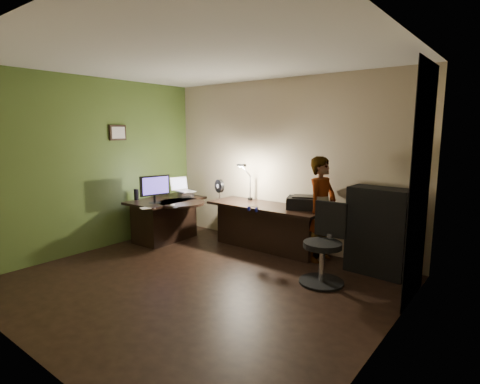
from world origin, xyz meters
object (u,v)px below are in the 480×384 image
Objects in this scene: monitor at (154,193)px; cabinet at (378,231)px; office_chair at (323,245)px; desk_right at (265,227)px; person at (321,209)px; desk_left at (166,220)px.

cabinet is at bearing 30.91° from monitor.
desk_right is at bearing 149.92° from office_chair.
cabinet reaches higher than desk_right.
desk_right is 1.76m from cabinet.
desk_right is at bearing 101.70° from person.
monitor is 0.51× the size of office_chair.
desk_right is 1.01m from person.
office_chair is (2.95, -0.06, 0.14)m from desk_left.
person reaches higher than desk_right.
cabinet is 3.45m from monitor.
person is (-0.40, 0.78, 0.26)m from office_chair.
desk_right is 1.26× the size of person.
desk_left is at bearing -165.07° from cabinet.
office_chair reaches higher than desk_right.
monitor is (-1.54, -0.95, 0.52)m from desk_right.
cabinet is at bearing 58.45° from office_chair.
monitor is (0.09, -0.31, 0.52)m from desk_left.
desk_right is 3.78× the size of monitor.
monitor is 0.33× the size of person.
monitor is (-3.29, -1.02, 0.30)m from cabinet.
monitor reaches higher than desk_left.
person reaches higher than cabinet.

